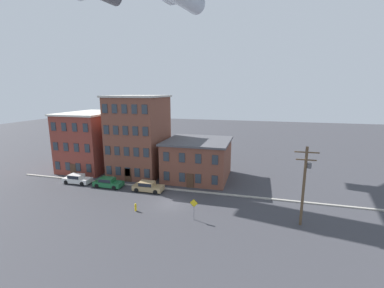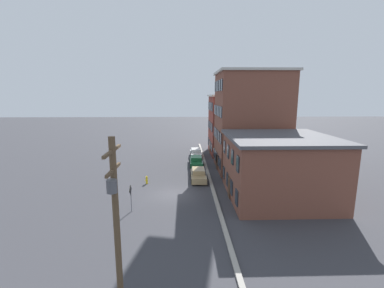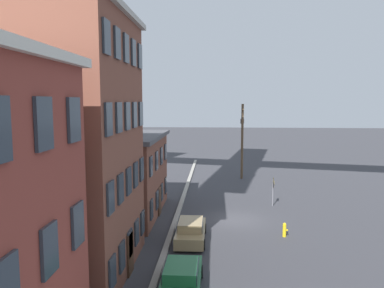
{
  "view_description": "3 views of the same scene",
  "coord_description": "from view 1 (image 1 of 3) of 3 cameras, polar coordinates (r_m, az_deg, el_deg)",
  "views": [
    {
      "loc": [
        10.57,
        -29.31,
        14.24
      ],
      "look_at": [
        1.46,
        5.3,
        6.88
      ],
      "focal_mm": 24.0,
      "sensor_mm": 36.0,
      "label": 1
    },
    {
      "loc": [
        25.87,
        1.42,
        10.36
      ],
      "look_at": [
        0.72,
        2.13,
        5.58
      ],
      "focal_mm": 24.0,
      "sensor_mm": 36.0,
      "label": 2
    },
    {
      "loc": [
        -27.93,
        1.52,
        9.06
      ],
      "look_at": [
        0.17,
        3.29,
        5.8
      ],
      "focal_mm": 35.0,
      "sensor_mm": 36.0,
      "label": 3
    }
  ],
  "objects": [
    {
      "name": "apartment_midblock",
      "position": [
        45.18,
        -11.66,
        1.92
      ],
      "size": [
        8.87,
        9.62,
        13.58
      ],
      "color": "brown",
      "rests_on": "ground_plane"
    },
    {
      "name": "ground_plane",
      "position": [
        34.26,
        -4.74,
        -12.98
      ],
      "size": [
        200.0,
        200.0,
        0.0
      ],
      "primitive_type": "plane",
      "color": "#38383D"
    },
    {
      "name": "car_green",
      "position": [
        41.26,
        -18.17,
        -8.07
      ],
      "size": [
        4.4,
        1.92,
        1.43
      ],
      "color": "#1E6638",
      "rests_on": "ground_plane"
    },
    {
      "name": "apartment_corner",
      "position": [
        51.84,
        -21.13,
        0.85
      ],
      "size": [
        8.77,
        12.28,
        10.47
      ],
      "color": "brown",
      "rests_on": "ground_plane"
    },
    {
      "name": "utility_pole",
      "position": [
        29.68,
        23.73,
        -7.74
      ],
      "size": [
        2.4,
        0.44,
        8.71
      ],
      "color": "brown",
      "rests_on": "ground_plane"
    },
    {
      "name": "apartment_far",
      "position": [
        42.76,
        1.29,
        -3.31
      ],
      "size": [
        10.45,
        10.27,
        6.41
      ],
      "color": "brown",
      "rests_on": "ground_plane"
    },
    {
      "name": "car_tan",
      "position": [
        38.22,
        -9.8,
        -9.22
      ],
      "size": [
        4.4,
        1.92,
        1.43
      ],
      "color": "tan",
      "rests_on": "ground_plane"
    },
    {
      "name": "fire_hydrant",
      "position": [
        32.7,
        -12.43,
        -13.55
      ],
      "size": [
        0.24,
        0.34,
        0.96
      ],
      "color": "yellow",
      "rests_on": "ground_plane"
    },
    {
      "name": "car_white",
      "position": [
        44.63,
        -24.17,
        -7.03
      ],
      "size": [
        4.4,
        1.92,
        1.43
      ],
      "color": "silver",
      "rests_on": "ground_plane"
    },
    {
      "name": "kerb_strip",
      "position": [
        38.15,
        -2.46,
        -10.17
      ],
      "size": [
        56.0,
        0.36,
        0.16
      ],
      "primitive_type": "cube",
      "color": "#9E998E",
      "rests_on": "ground_plane"
    },
    {
      "name": "caution_sign",
      "position": [
        29.48,
        0.42,
        -13.58
      ],
      "size": [
        0.99,
        0.08,
        2.52
      ],
      "color": "slate",
      "rests_on": "ground_plane"
    }
  ]
}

